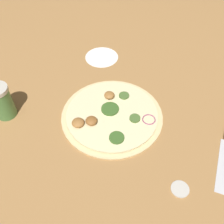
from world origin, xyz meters
TOP-DOWN VIEW (x-y plane):
  - ground_plane at (0.00, 0.00)m, footprint 3.00×3.00m
  - pizza at (-0.00, -0.00)m, footprint 0.31×0.31m
  - spice_jar at (-0.23, -0.23)m, footprint 0.07×0.07m
  - loose_cap at (0.29, -0.04)m, footprint 0.05×0.05m
  - flour_patch at (-0.24, 0.17)m, footprint 0.13×0.13m

SIDE VIEW (x-z plane):
  - ground_plane at x=0.00m, z-range 0.00..0.00m
  - flour_patch at x=-0.24m, z-range 0.00..0.00m
  - loose_cap at x=0.29m, z-range 0.00..0.01m
  - pizza at x=0.00m, z-range -0.01..0.02m
  - spice_jar at x=-0.23m, z-range 0.00..0.11m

